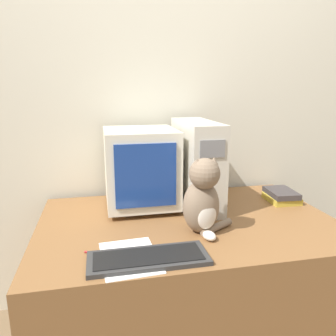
# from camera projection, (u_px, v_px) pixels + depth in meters

# --- Properties ---
(wall_back) EXTENTS (7.00, 0.05, 2.50)m
(wall_back) POSITION_uv_depth(u_px,v_px,m) (166.00, 106.00, 1.99)
(wall_back) COLOR beige
(wall_back) RESTS_ON ground_plane
(desk) EXTENTS (1.44, 0.93, 0.72)m
(desk) POSITION_uv_depth(u_px,v_px,m) (187.00, 285.00, 1.70)
(desk) COLOR brown
(desk) RESTS_ON ground_plane
(crt_monitor) EXTENTS (0.37, 0.39, 0.42)m
(crt_monitor) POSITION_uv_depth(u_px,v_px,m) (141.00, 168.00, 1.74)
(crt_monitor) COLOR beige
(crt_monitor) RESTS_ON desk
(computer_tower) EXTENTS (0.17, 0.48, 0.46)m
(computer_tower) POSITION_uv_depth(u_px,v_px,m) (197.00, 164.00, 1.77)
(computer_tower) COLOR beige
(computer_tower) RESTS_ON desk
(keyboard) EXTENTS (0.45, 0.18, 0.02)m
(keyboard) POSITION_uv_depth(u_px,v_px,m) (148.00, 258.00, 1.23)
(keyboard) COLOR #2D2D2D
(keyboard) RESTS_ON desk
(cat) EXTENTS (0.26, 0.21, 0.35)m
(cat) POSITION_uv_depth(u_px,v_px,m) (203.00, 199.00, 1.43)
(cat) COLOR #7A6651
(cat) RESTS_ON desk
(book_stack) EXTENTS (0.16, 0.21, 0.07)m
(book_stack) POSITION_uv_depth(u_px,v_px,m) (281.00, 196.00, 1.87)
(book_stack) COLOR gold
(book_stack) RESTS_ON desk
(pen) EXTENTS (0.15, 0.07, 0.01)m
(pen) POSITION_uv_depth(u_px,v_px,m) (104.00, 254.00, 1.27)
(pen) COLOR maroon
(pen) RESTS_ON desk
(paper_sheet) EXTENTS (0.23, 0.31, 0.00)m
(paper_sheet) POSITION_uv_depth(u_px,v_px,m) (130.00, 257.00, 1.25)
(paper_sheet) COLOR white
(paper_sheet) RESTS_ON desk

